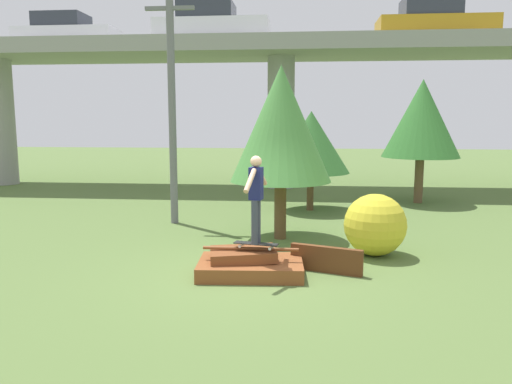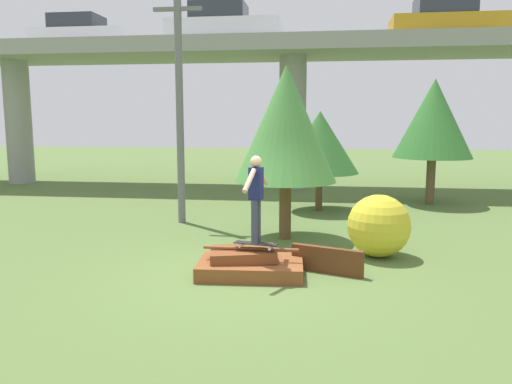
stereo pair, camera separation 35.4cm
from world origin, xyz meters
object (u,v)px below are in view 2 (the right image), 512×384
object	(u,v)px
utility_pole	(180,102)
tree_behind_left	(434,119)
bush_yellow_flowering	(379,226)
skateboard	(256,244)
tree_behind_right	(286,124)
car_on_overpass_left	(448,20)
car_on_overpass_right	(81,34)
car_on_overpass_far_right	(223,26)
skater	(256,193)
tree_mid_back	(320,142)

from	to	relation	value
utility_pole	tree_behind_left	size ratio (longest dim) A/B	1.52
bush_yellow_flowering	skateboard	bearing A→B (deg)	-145.45
tree_behind_left	tree_behind_right	distance (m)	7.15
car_on_overpass_left	car_on_overpass_right	size ratio (longest dim) A/B	1.03
bush_yellow_flowering	car_on_overpass_far_right	bearing A→B (deg)	117.39
tree_behind_right	skater	bearing A→B (deg)	-95.95
car_on_overpass_far_right	tree_behind_right	bearing A→B (deg)	-69.98
skater	utility_pole	world-z (taller)	utility_pole
skater	bush_yellow_flowering	world-z (taller)	skater
car_on_overpass_far_right	tree_mid_back	distance (m)	7.82
skater	car_on_overpass_right	bearing A→B (deg)	127.14
utility_pole	tree_mid_back	world-z (taller)	utility_pole
skateboard	utility_pole	xyz separation A→B (m)	(-2.68, 4.45, 2.69)
utility_pole	bush_yellow_flowering	bearing A→B (deg)	-29.45
skater	car_on_overpass_left	bearing A→B (deg)	63.82
skater	tree_behind_left	world-z (taller)	tree_behind_left
utility_pole	tree_behind_right	distance (m)	3.40
skater	utility_pole	size ratio (longest dim) A/B	0.25
car_on_overpass_right	car_on_overpass_far_right	bearing A→B (deg)	-3.32
car_on_overpass_right	tree_behind_right	size ratio (longest dim) A/B	1.04
car_on_overpass_far_right	utility_pole	size ratio (longest dim) A/B	0.72
car_on_overpass_far_right	car_on_overpass_right	bearing A→B (deg)	176.68
car_on_overpass_far_right	bush_yellow_flowering	bearing A→B (deg)	-62.61
car_on_overpass_right	bush_yellow_flowering	bearing A→B (deg)	-42.41
car_on_overpass_left	tree_mid_back	xyz separation A→B (m)	(-4.69, -4.93, -4.41)
car_on_overpass_left	tree_behind_left	size ratio (longest dim) A/B	1.05
tree_behind_left	tree_behind_right	bearing A→B (deg)	-128.52
car_on_overpass_right	car_on_overpass_far_right	distance (m)	6.29
car_on_overpass_left	tree_mid_back	distance (m)	8.11
skateboard	tree_mid_back	size ratio (longest dim) A/B	0.27
tree_behind_left	tree_behind_right	world-z (taller)	tree_behind_left
tree_mid_back	car_on_overpass_far_right	bearing A→B (deg)	128.37
car_on_overpass_far_right	utility_pole	xyz separation A→B (m)	(0.27, -7.37, -3.27)
car_on_overpass_left	skater	bearing A→B (deg)	-116.18
car_on_overpass_right	car_on_overpass_far_right	xyz separation A→B (m)	(6.28, -0.36, 0.09)
bush_yellow_flowering	tree_behind_left	bearing A→B (deg)	70.70
car_on_overpass_right	tree_behind_right	bearing A→B (deg)	-44.22
skateboard	car_on_overpass_left	world-z (taller)	car_on_overpass_left
skateboard	car_on_overpass_left	bearing A→B (deg)	63.82
skater	tree_behind_left	distance (m)	9.83
bush_yellow_flowering	skater	bearing A→B (deg)	-145.45
car_on_overpass_left	tree_behind_right	distance (m)	11.02
skater	tree_mid_back	world-z (taller)	tree_mid_back
tree_mid_back	bush_yellow_flowering	distance (m)	5.51
skater	skateboard	bearing A→B (deg)	-123.69
car_on_overpass_right	tree_mid_back	world-z (taller)	car_on_overpass_right
car_on_overpass_far_right	bush_yellow_flowering	xyz separation A→B (m)	(5.29, -10.21, -5.90)
utility_pole	bush_yellow_flowering	distance (m)	6.34
car_on_overpass_left	bush_yellow_flowering	xyz separation A→B (m)	(-3.40, -10.08, -5.89)
car_on_overpass_right	utility_pole	distance (m)	10.62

